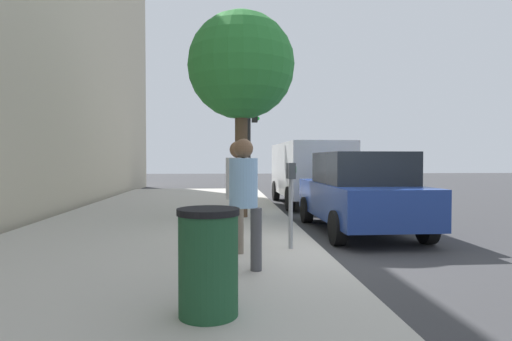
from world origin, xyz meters
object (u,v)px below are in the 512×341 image
at_px(parking_meter, 291,187).
at_px(traffic_signal, 252,132).
at_px(parked_sedan_near, 359,192).
at_px(parked_van_far, 309,169).
at_px(trash_bin, 208,262).
at_px(pedestrian_bystander, 244,193).
at_px(pedestrian_at_meter, 238,187).
at_px(street_tree, 241,67).

bearing_deg(parking_meter, traffic_signal, 0.84).
height_order(parked_sedan_near, parked_van_far, parked_van_far).
bearing_deg(trash_bin, pedestrian_bystander, -13.63).
xyz_separation_m(pedestrian_at_meter, parked_van_far, (8.08, -2.76, 0.07)).
bearing_deg(parking_meter, parked_sedan_near, -39.60).
bearing_deg(parked_sedan_near, parked_van_far, 0.01).
height_order(parking_meter, traffic_signal, traffic_signal).
distance_m(pedestrian_at_meter, parked_sedan_near, 3.67).
relative_size(pedestrian_bystander, traffic_signal, 0.48).
distance_m(parking_meter, parked_van_far, 8.19).
relative_size(parked_sedan_near, street_tree, 0.85).
relative_size(parked_van_far, traffic_signal, 1.45).
distance_m(parked_sedan_near, street_tree, 4.30).
relative_size(street_tree, traffic_signal, 1.44).
bearing_deg(pedestrian_at_meter, parking_meter, 4.32).
height_order(parked_sedan_near, trash_bin, parked_sedan_near).
bearing_deg(trash_bin, parking_meter, -23.01).
height_order(parking_meter, pedestrian_at_meter, pedestrian_at_meter).
height_order(parked_van_far, street_tree, street_tree).
distance_m(parked_van_far, traffic_signal, 2.41).
height_order(pedestrian_at_meter, traffic_signal, traffic_signal).
xyz_separation_m(pedestrian_bystander, parked_sedan_near, (3.52, -2.72, -0.28)).
relative_size(pedestrian_at_meter, parked_van_far, 0.34).
bearing_deg(pedestrian_at_meter, trash_bin, -100.56).
height_order(pedestrian_at_meter, parked_sedan_near, pedestrian_at_meter).
xyz_separation_m(parking_meter, traffic_signal, (8.14, 0.12, 1.41)).
bearing_deg(traffic_signal, street_tree, 172.73).
bearing_deg(pedestrian_at_meter, traffic_signal, 81.61).
xyz_separation_m(parked_sedan_near, street_tree, (1.62, 2.55, 3.06)).
bearing_deg(traffic_signal, parked_van_far, -94.85).
bearing_deg(trash_bin, traffic_signal, -5.77).
height_order(parking_meter, parked_van_far, parked_van_far).
relative_size(pedestrian_at_meter, trash_bin, 1.74).
height_order(pedestrian_at_meter, street_tree, street_tree).
bearing_deg(pedestrian_at_meter, parked_sedan_near, 37.78).
relative_size(street_tree, trash_bin, 5.14).
distance_m(parked_sedan_near, parked_van_far, 5.70).
distance_m(parking_meter, pedestrian_bystander, 1.49).
height_order(street_tree, traffic_signal, street_tree).
bearing_deg(street_tree, trash_bin, 175.16).
distance_m(parking_meter, trash_bin, 3.20).
bearing_deg(street_tree, parked_sedan_near, -122.43).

